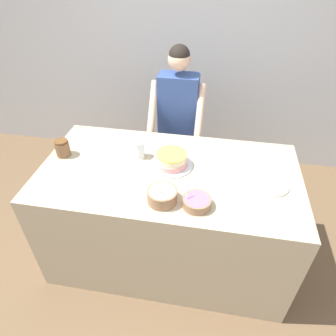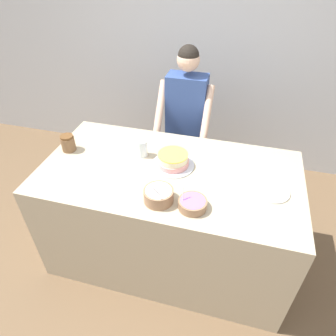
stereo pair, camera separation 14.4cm
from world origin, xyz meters
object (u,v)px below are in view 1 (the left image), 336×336
object	(u,v)px
drinking_glass	(139,150)
stoneware_jar	(62,148)
frosting_bowl_white	(162,195)
ceramic_plate	(272,185)
person_baker	(178,114)
frosting_bowl_purple	(197,202)
cake	(172,160)

from	to	relation	value
drinking_glass	stoneware_jar	world-z (taller)	drinking_glass
frosting_bowl_white	ceramic_plate	xyz separation A→B (m)	(0.70, 0.27, -0.04)
person_baker	drinking_glass	bearing A→B (deg)	-106.32
frosting_bowl_white	ceramic_plate	bearing A→B (deg)	20.92
drinking_glass	stoneware_jar	bearing A→B (deg)	-172.36
ceramic_plate	drinking_glass	bearing A→B (deg)	169.78
person_baker	stoneware_jar	world-z (taller)	person_baker
frosting_bowl_purple	person_baker	bearing A→B (deg)	104.40
frosting_bowl_purple	stoneware_jar	xyz separation A→B (m)	(-1.07, 0.37, 0.03)
frosting_bowl_purple	stoneware_jar	world-z (taller)	frosting_bowl_purple
person_baker	ceramic_plate	bearing A→B (deg)	-47.48
drinking_glass	ceramic_plate	distance (m)	0.98
drinking_glass	ceramic_plate	bearing A→B (deg)	-10.22
cake	ceramic_plate	distance (m)	0.72
stoneware_jar	frosting_bowl_purple	bearing A→B (deg)	-19.18
cake	ceramic_plate	world-z (taller)	cake
frosting_bowl_purple	frosting_bowl_white	bearing A→B (deg)	178.48
frosting_bowl_purple	frosting_bowl_white	distance (m)	0.22
drinking_glass	stoneware_jar	distance (m)	0.59
person_baker	frosting_bowl_purple	size ratio (longest dim) A/B	8.84
drinking_glass	person_baker	bearing A→B (deg)	73.68
ceramic_plate	person_baker	bearing A→B (deg)	132.52
cake	frosting_bowl_white	xyz separation A→B (m)	(0.00, -0.38, 0.00)
frosting_bowl_purple	drinking_glass	world-z (taller)	frosting_bowl_purple
cake	drinking_glass	world-z (taller)	drinking_glass
person_baker	frosting_bowl_white	world-z (taller)	person_baker
frosting_bowl_white	stoneware_jar	world-z (taller)	frosting_bowl_white
ceramic_plate	stoneware_jar	bearing A→B (deg)	176.47
cake	ceramic_plate	size ratio (longest dim) A/B	1.41
drinking_glass	stoneware_jar	xyz separation A→B (m)	(-0.58, -0.08, -0.00)
stoneware_jar	drinking_glass	bearing A→B (deg)	7.64
frosting_bowl_white	drinking_glass	xyz separation A→B (m)	(-0.26, 0.44, 0.02)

